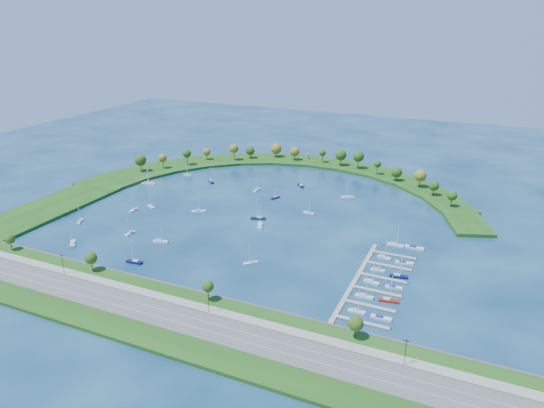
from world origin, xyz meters
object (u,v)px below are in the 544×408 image
at_px(moored_boat_16, 160,241).
at_px(harbor_tower, 307,156).
at_px(docked_boat_2, 364,296).
at_px(moored_boat_13, 130,233).
at_px(moored_boat_11, 188,175).
at_px(docked_boat_9, 404,263).
at_px(moored_boat_14, 275,197).
at_px(docked_boat_8, 384,257).
at_px(moored_boat_1, 80,221).
at_px(moored_boat_2, 348,197).
at_px(moored_boat_7, 258,218).
at_px(moored_boat_17, 301,185).
at_px(moored_boat_12, 151,206).
at_px(moored_boat_8, 251,262).
at_px(docked_boat_7, 399,276).
at_px(docked_boat_3, 388,300).
at_px(docked_boat_6, 378,269).
at_px(docked_boat_5, 394,287).
at_px(moored_boat_10, 211,181).
at_px(docked_boat_0, 357,311).
at_px(docked_boat_10, 395,244).
at_px(moored_boat_19, 134,209).
at_px(dock_system, 371,282).
at_px(docked_boat_1, 381,318).
at_px(moored_boat_3, 73,243).
at_px(moored_boat_18, 309,212).
at_px(moored_boat_6, 257,189).
at_px(docked_boat_11, 414,248).
at_px(docked_boat_4, 372,281).
at_px(moored_boat_15, 198,211).

bearing_deg(moored_boat_16, harbor_tower, 68.59).
bearing_deg(docked_boat_2, moored_boat_13, 171.89).
distance_m(moored_boat_11, docked_boat_9, 197.71).
distance_m(moored_boat_14, docked_boat_8, 104.98).
height_order(harbor_tower, moored_boat_1, moored_boat_1).
xyz_separation_m(moored_boat_2, moored_boat_7, (-39.57, -59.29, 0.02)).
bearing_deg(moored_boat_17, moored_boat_12, 92.93).
distance_m(moored_boat_8, docked_boat_7, 72.43).
bearing_deg(docked_boat_3, docked_boat_6, 103.44).
distance_m(moored_boat_16, docked_boat_5, 127.16).
relative_size(moored_boat_16, docked_boat_6, 1.16).
height_order(moored_boat_1, moored_boat_14, moored_boat_1).
xyz_separation_m(moored_boat_10, docked_boat_3, (155.46, -110.77, 0.02)).
relative_size(docked_boat_0, docked_boat_10, 0.83).
xyz_separation_m(moored_boat_16, docked_boat_5, (127.11, 3.31, -0.33)).
bearing_deg(moored_boat_7, moored_boat_19, -3.51).
relative_size(moored_boat_19, docked_boat_0, 1.00).
bearing_deg(dock_system, docked_boat_1, -68.55).
bearing_deg(moored_boat_3, docked_boat_9, -115.81).
height_order(moored_boat_17, docked_boat_8, moored_boat_17).
height_order(moored_boat_16, docked_boat_10, docked_boat_10).
bearing_deg(docked_boat_3, moored_boat_17, 116.15).
relative_size(moored_boat_18, docked_boat_10, 0.83).
height_order(moored_boat_2, docked_boat_3, same).
relative_size(moored_boat_6, moored_boat_13, 1.09).
distance_m(moored_boat_8, moored_boat_11, 156.74).
bearing_deg(moored_boat_14, dock_system, 70.23).
height_order(moored_boat_2, moored_boat_12, moored_boat_2).
bearing_deg(moored_boat_10, moored_boat_6, 40.32).
distance_m(moored_boat_13, docked_boat_5, 149.73).
height_order(moored_boat_13, docked_boat_11, moored_boat_13).
height_order(moored_boat_14, docked_boat_0, docked_boat_0).
xyz_separation_m(docked_boat_4, docked_boat_10, (2.38, 44.51, 0.05)).
distance_m(moored_boat_17, docked_boat_2, 153.35).
distance_m(moored_boat_1, moored_boat_10, 103.91).
height_order(moored_boat_8, docked_boat_5, moored_boat_8).
bearing_deg(docked_boat_6, docked_boat_3, -76.34).
height_order(moored_boat_6, moored_boat_12, moored_boat_6).
distance_m(moored_boat_12, docked_boat_1, 177.08).
height_order(dock_system, docked_boat_11, docked_boat_11).
height_order(moored_boat_18, docked_boat_7, docked_boat_7).
relative_size(moored_boat_17, docked_boat_7, 0.96).
bearing_deg(docked_boat_2, docked_boat_4, 86.80).
bearing_deg(docked_boat_0, docked_boat_6, 87.13).
xyz_separation_m(moored_boat_17, docked_boat_3, (90.76, -129.54, 0.02)).
relative_size(moored_boat_15, docked_boat_5, 1.68).
height_order(moored_boat_16, docked_boat_7, docked_boat_7).
relative_size(moored_boat_3, docked_boat_0, 1.22).
distance_m(moored_boat_7, docked_boat_5, 104.24).
bearing_deg(moored_boat_16, docked_boat_1, -26.52).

